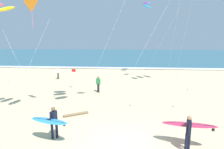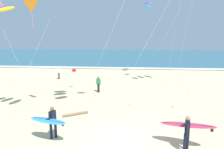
% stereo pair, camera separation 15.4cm
% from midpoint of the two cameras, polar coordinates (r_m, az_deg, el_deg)
% --- Properties ---
extents(ground_plane, '(160.00, 160.00, 0.00)m').
position_cam_midpoint_polar(ground_plane, '(9.55, 1.99, -20.93)').
color(ground_plane, beige).
extents(ocean_water, '(160.00, 60.00, 0.08)m').
position_cam_midpoint_polar(ocean_water, '(61.71, 4.05, 6.23)').
color(ocean_water, '#2D6075').
rests_on(ocean_water, ground).
extents(shoreline_foam, '(160.00, 1.78, 0.01)m').
position_cam_midpoint_polar(shoreline_foam, '(32.19, 3.73, 2.03)').
color(shoreline_foam, white).
rests_on(shoreline_foam, ocean_water).
extents(surfer_lead, '(2.51, 1.24, 1.71)m').
position_cam_midpoint_polar(surfer_lead, '(9.39, 22.26, -15.04)').
color(surfer_lead, black).
rests_on(surfer_lead, ground).
extents(surfer_trailing, '(2.12, 1.16, 1.71)m').
position_cam_midpoint_polar(surfer_trailing, '(9.90, -18.72, -13.46)').
color(surfer_trailing, black).
rests_on(surfer_trailing, ground).
extents(kite_diamond_amber_mid, '(3.59, 1.54, 8.08)m').
position_cam_midpoint_polar(kite_diamond_amber_mid, '(13.52, -24.39, 19.16)').
color(kite_diamond_amber_mid, orange).
rests_on(kite_diamond_amber_mid, ground).
extents(kite_arc_violet_low, '(5.01, 2.49, 9.89)m').
position_cam_midpoint_polar(kite_arc_violet_low, '(26.60, 10.73, 20.48)').
color(kite_arc_violet_low, '#2D99DB').
rests_on(kite_arc_violet_low, ground).
extents(bystander_green_top, '(0.46, 0.30, 1.59)m').
position_cam_midpoint_polar(bystander_green_top, '(17.62, -4.55, -3.00)').
color(bystander_green_top, black).
rests_on(bystander_green_top, ground).
extents(bystander_white_top, '(0.41, 0.34, 1.59)m').
position_cam_midpoint_polar(bystander_white_top, '(24.41, -16.64, 0.48)').
color(bystander_white_top, '#4C3D2D').
rests_on(bystander_white_top, ground).
extents(lifeguard_flag, '(0.45, 0.05, 2.10)m').
position_cam_midpoint_polar(lifeguard_flag, '(19.32, -12.48, -0.61)').
color(lifeguard_flag, silver).
rests_on(lifeguard_flag, ground).
extents(driftwood_log, '(1.57, 0.98, 0.17)m').
position_cam_midpoint_polar(driftwood_log, '(12.84, -11.52, -11.99)').
color(driftwood_log, '#846B4C').
rests_on(driftwood_log, ground).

